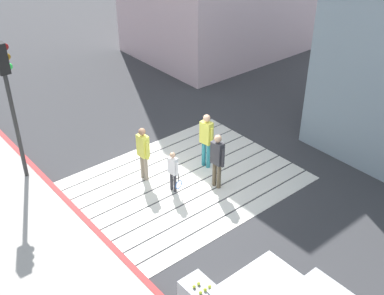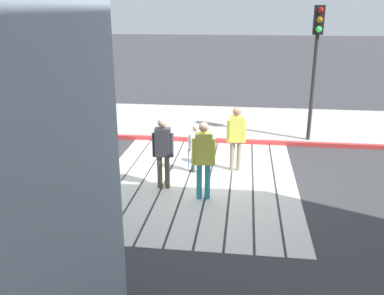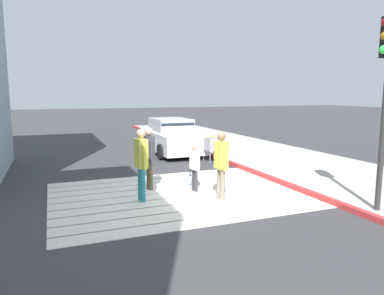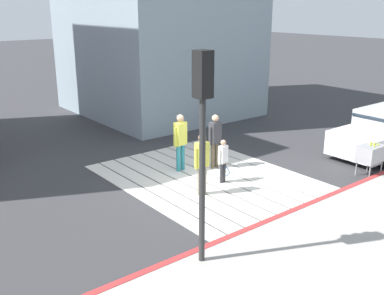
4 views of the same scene
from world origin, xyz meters
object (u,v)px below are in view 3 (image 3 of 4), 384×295
(car_parked_near_curb, at_px, (171,137))
(pedestrian_adult_lead, at_px, (221,161))
(pedestrian_adult_side, at_px, (141,160))
(pedestrian_child_with_racket, at_px, (194,165))
(pedestrian_adult_trailing, at_px, (149,154))
(tennis_ball_cart, at_px, (212,144))

(car_parked_near_curb, height_order, pedestrian_adult_lead, pedestrian_adult_lead)
(pedestrian_adult_side, relative_size, pedestrian_child_with_racket, 1.38)
(pedestrian_adult_trailing, bearing_deg, pedestrian_adult_side, 65.02)
(pedestrian_adult_trailing, relative_size, pedestrian_adult_side, 0.96)
(tennis_ball_cart, relative_size, pedestrian_adult_side, 0.56)
(pedestrian_adult_side, bearing_deg, pedestrian_child_with_racket, -166.66)
(car_parked_near_curb, bearing_deg, tennis_ball_cart, 110.63)
(car_parked_near_curb, xyz_separation_m, pedestrian_adult_trailing, (2.52, 5.65, 0.28))
(pedestrian_adult_trailing, distance_m, pedestrian_child_with_racket, 1.30)
(car_parked_near_curb, bearing_deg, pedestrian_child_with_racket, 77.24)
(tennis_ball_cart, bearing_deg, pedestrian_adult_side, 47.67)
(pedestrian_adult_side, bearing_deg, tennis_ball_cart, -132.33)
(pedestrian_adult_trailing, bearing_deg, car_parked_near_curb, -114.02)
(car_parked_near_curb, distance_m, tennis_ball_cart, 2.55)
(pedestrian_adult_lead, xyz_separation_m, pedestrian_child_with_racket, (0.29, -1.04, -0.27))
(tennis_ball_cart, height_order, pedestrian_adult_lead, pedestrian_adult_lead)
(car_parked_near_curb, height_order, pedestrian_child_with_racket, car_parked_near_curb)
(pedestrian_adult_lead, height_order, pedestrian_adult_side, pedestrian_adult_side)
(pedestrian_adult_lead, bearing_deg, pedestrian_child_with_racket, -74.21)
(pedestrian_adult_side, height_order, pedestrian_child_with_racket, pedestrian_adult_side)
(tennis_ball_cart, bearing_deg, pedestrian_adult_trailing, 43.64)
(pedestrian_adult_trailing, height_order, pedestrian_adult_side, pedestrian_adult_side)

